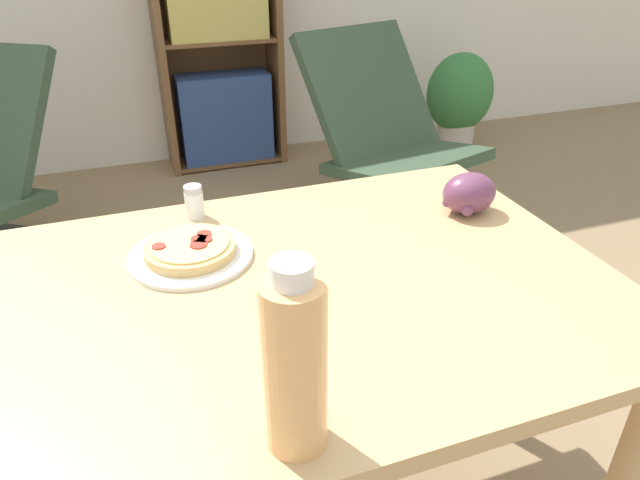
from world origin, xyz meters
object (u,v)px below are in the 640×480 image
object	(u,v)px
pizza_on_plate	(191,251)
lounge_chair_far	(389,167)
salt_shaker	(194,202)
potted_plant_floor	(459,99)
grape_bunch	(469,193)
drink_bottle	(295,364)
bookshelf	(219,51)

from	to	relation	value
pizza_on_plate	lounge_chair_far	size ratio (longest dim) A/B	0.27
salt_shaker	pizza_on_plate	bearing A→B (deg)	-101.76
lounge_chair_far	potted_plant_floor	bearing A→B (deg)	23.70
grape_bunch	drink_bottle	size ratio (longest dim) A/B	0.47
grape_bunch	drink_bottle	distance (m)	0.75
drink_bottle	potted_plant_floor	xyz separation A→B (m)	(1.81, 2.47, -0.51)
salt_shaker	drink_bottle	bearing A→B (deg)	-87.91
drink_bottle	bookshelf	world-z (taller)	bookshelf
salt_shaker	lounge_chair_far	bearing A→B (deg)	46.60
drink_bottle	pizza_on_plate	bearing A→B (deg)	96.95
drink_bottle	salt_shaker	world-z (taller)	drink_bottle
pizza_on_plate	bookshelf	xyz separation A→B (m)	(0.49, 2.33, -0.09)
pizza_on_plate	lounge_chair_far	distance (m)	1.72
grape_bunch	bookshelf	xyz separation A→B (m)	(-0.13, 2.33, -0.12)
grape_bunch	salt_shaker	bearing A→B (deg)	162.75
salt_shaker	potted_plant_floor	distance (m)	2.60
drink_bottle	potted_plant_floor	distance (m)	3.10
salt_shaker	lounge_chair_far	xyz separation A→B (m)	(1.03, 1.09, -0.48)
pizza_on_plate	salt_shaker	xyz separation A→B (m)	(0.04, 0.17, 0.02)
salt_shaker	lounge_chair_far	world-z (taller)	lounge_chair_far
bookshelf	drink_bottle	bearing A→B (deg)	-98.74
salt_shaker	bookshelf	size ratio (longest dim) A/B	0.05
drink_bottle	lounge_chair_far	distance (m)	2.11
bookshelf	lounge_chair_far	bearing A→B (deg)	-61.42
grape_bunch	lounge_chair_far	world-z (taller)	lounge_chair_far
lounge_chair_far	bookshelf	distance (m)	1.26
grape_bunch	lounge_chair_far	size ratio (longest dim) A/B	0.14
salt_shaker	potted_plant_floor	xyz separation A→B (m)	(1.84, 1.79, -0.42)
grape_bunch	lounge_chair_far	xyz separation A→B (m)	(0.45, 1.28, -0.49)
pizza_on_plate	salt_shaker	distance (m)	0.18
bookshelf	potted_plant_floor	size ratio (longest dim) A/B	2.30
pizza_on_plate	grape_bunch	distance (m)	0.62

